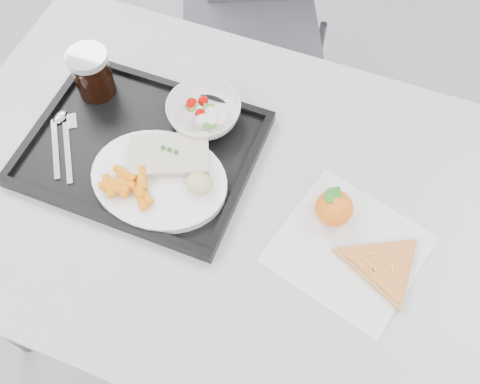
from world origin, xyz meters
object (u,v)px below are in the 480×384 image
at_px(tray, 142,149).
at_px(salad_bowl, 204,112).
at_px(dinner_plate, 159,180).
at_px(chair, 262,3).
at_px(table, 229,208).
at_px(pizza_slice, 383,265).
at_px(cola_glass, 92,73).
at_px(tangerine, 334,208).

relative_size(tray, salad_bowl, 2.96).
bearing_deg(dinner_plate, chair, 95.06).
bearing_deg(tray, table, -6.86).
xyz_separation_m(dinner_plate, pizza_slice, (0.45, -0.01, -0.01)).
height_order(chair, dinner_plate, chair).
relative_size(tray, dinner_plate, 1.67).
distance_m(dinner_plate, cola_glass, 0.28).
height_order(chair, tray, chair).
distance_m(table, tangerine, 0.23).
height_order(tangerine, pizza_slice, tangerine).
bearing_deg(pizza_slice, dinner_plate, 178.80).
relative_size(dinner_plate, salad_bowl, 1.78).
bearing_deg(dinner_plate, table, 15.56).
relative_size(table, cola_glass, 11.11).
height_order(tray, pizza_slice, tray).
bearing_deg(dinner_plate, tray, 139.35).
bearing_deg(salad_bowl, cola_glass, -176.96).
xyz_separation_m(table, salad_bowl, (-0.11, 0.14, 0.11)).
bearing_deg(pizza_slice, table, 171.97).
bearing_deg(tangerine, dinner_plate, -170.23).
xyz_separation_m(tray, salad_bowl, (0.09, 0.11, 0.03)).
relative_size(cola_glass, pizza_slice, 0.56).
bearing_deg(table, pizza_slice, -8.03).
xyz_separation_m(salad_bowl, pizza_slice, (0.43, -0.18, -0.03)).
bearing_deg(tangerine, table, -173.98).
xyz_separation_m(dinner_plate, tangerine, (0.33, 0.06, 0.01)).
relative_size(salad_bowl, tangerine, 1.93).
distance_m(chair, dinner_plate, 0.83).
bearing_deg(chair, pizza_slice, -57.04).
xyz_separation_m(chair, salad_bowl, (0.09, -0.62, 0.25)).
height_order(salad_bowl, cola_glass, cola_glass).
relative_size(salad_bowl, pizza_slice, 0.78).
distance_m(table, tray, 0.21).
bearing_deg(chair, dinner_plate, -84.94).
relative_size(chair, cola_glass, 8.61).
height_order(table, cola_glass, cola_glass).
height_order(chair, cola_glass, chair).
relative_size(salad_bowl, cola_glass, 1.41).
distance_m(table, chair, 0.79).
xyz_separation_m(salad_bowl, tangerine, (0.31, -0.11, -0.00)).
relative_size(table, dinner_plate, 4.44).
bearing_deg(cola_glass, pizza_slice, -14.10).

